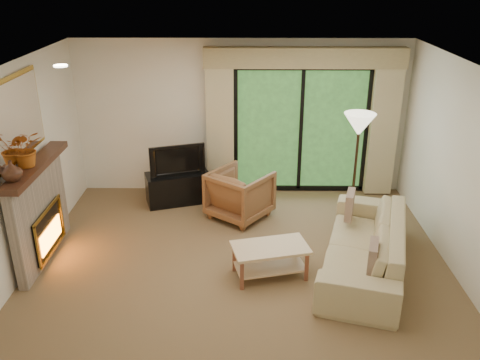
{
  "coord_description": "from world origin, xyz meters",
  "views": [
    {
      "loc": [
        0.06,
        -5.73,
        3.66
      ],
      "look_at": [
        0.0,
        0.3,
        1.1
      ],
      "focal_mm": 38.0,
      "sensor_mm": 36.0,
      "label": 1
    }
  ],
  "objects_px": {
    "media_console": "(178,188)",
    "sofa": "(365,245)",
    "coffee_table": "(270,261)",
    "armchair": "(240,194)"
  },
  "relations": [
    {
      "from": "media_console",
      "to": "sofa",
      "type": "height_order",
      "value": "sofa"
    },
    {
      "from": "media_console",
      "to": "coffee_table",
      "type": "relative_size",
      "value": 1.08
    },
    {
      "from": "sofa",
      "to": "coffee_table",
      "type": "bearing_deg",
      "value": -65.36
    },
    {
      "from": "armchair",
      "to": "coffee_table",
      "type": "xyz_separation_m",
      "value": [
        0.4,
        -1.65,
        -0.17
      ]
    },
    {
      "from": "sofa",
      "to": "coffee_table",
      "type": "distance_m",
      "value": 1.24
    },
    {
      "from": "armchair",
      "to": "sofa",
      "type": "relative_size",
      "value": 0.35
    },
    {
      "from": "media_console",
      "to": "sofa",
      "type": "distance_m",
      "value": 3.32
    },
    {
      "from": "armchair",
      "to": "coffee_table",
      "type": "height_order",
      "value": "armchair"
    },
    {
      "from": "armchair",
      "to": "coffee_table",
      "type": "distance_m",
      "value": 1.7
    },
    {
      "from": "media_console",
      "to": "armchair",
      "type": "distance_m",
      "value": 1.17
    }
  ]
}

